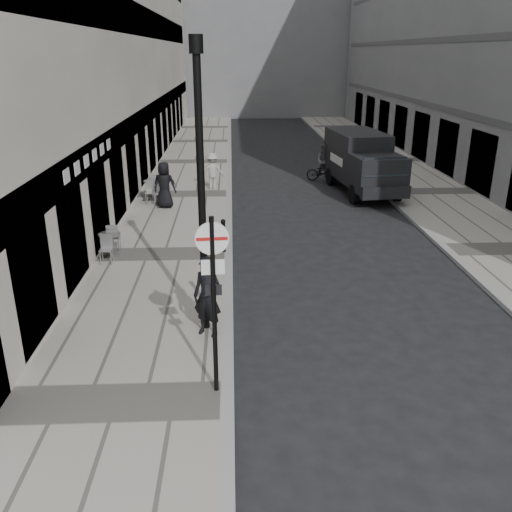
% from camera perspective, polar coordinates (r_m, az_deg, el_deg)
% --- Properties ---
extents(sidewalk, '(4.00, 60.00, 0.12)m').
position_cam_1_polar(sidewalk, '(24.41, -7.59, 6.38)').
color(sidewalk, gray).
rests_on(sidewalk, ground).
extents(far_sidewalk, '(4.00, 60.00, 0.12)m').
position_cam_1_polar(far_sidewalk, '(25.87, 17.63, 6.41)').
color(far_sidewalk, gray).
rests_on(far_sidewalk, ground).
extents(building_far, '(24.00, 16.00, 22.00)m').
position_cam_1_polar(building_far, '(61.79, -1.44, 25.29)').
color(building_far, slate).
rests_on(building_far, ground).
extents(walking_man, '(0.78, 0.66, 1.82)m').
position_cam_1_polar(walking_man, '(11.83, -5.12, -4.30)').
color(walking_man, black).
rests_on(walking_man, sidewalk).
extents(sign_post, '(0.58, 0.11, 3.36)m').
position_cam_1_polar(sign_post, '(9.36, -4.51, -2.90)').
color(sign_post, black).
rests_on(sign_post, sidewalk).
extents(lamppost, '(0.28, 0.28, 6.21)m').
position_cam_1_polar(lamppost, '(11.33, -5.83, 8.16)').
color(lamppost, black).
rests_on(lamppost, sidewalk).
extents(bollard_near, '(0.11, 0.11, 0.85)m').
position_cam_1_polar(bollard_near, '(13.63, -5.44, -3.05)').
color(bollard_near, black).
rests_on(bollard_near, sidewalk).
extents(bollard_far, '(0.13, 0.13, 0.99)m').
position_cam_1_polar(bollard_far, '(16.93, -3.45, 2.06)').
color(bollard_far, black).
rests_on(bollard_far, sidewalk).
extents(panel_van, '(2.65, 5.78, 2.63)m').
position_cam_1_polar(panel_van, '(25.11, 11.07, 9.91)').
color(panel_van, black).
rests_on(panel_van, ground).
extents(cyclist, '(1.81, 1.09, 1.85)m').
position_cam_1_polar(cyclist, '(27.19, 7.18, 9.30)').
color(cyclist, black).
rests_on(cyclist, ground).
extents(pedestrian_a, '(1.00, 0.61, 1.59)m').
position_cam_1_polar(pedestrian_a, '(22.26, -9.52, 7.16)').
color(pedestrian_a, '#595A5E').
rests_on(pedestrian_a, sidewalk).
extents(pedestrian_b, '(1.08, 0.65, 1.64)m').
position_cam_1_polar(pedestrian_b, '(24.98, -4.62, 8.90)').
color(pedestrian_b, '#AFA7A1').
rests_on(pedestrian_b, sidewalk).
extents(pedestrian_c, '(0.99, 0.74, 1.84)m').
position_cam_1_polar(pedestrian_c, '(22.08, -9.62, 7.38)').
color(pedestrian_c, black).
rests_on(pedestrian_c, sidewalk).
extents(cafe_table_near, '(0.67, 1.52, 0.86)m').
position_cam_1_polar(cafe_table_near, '(17.09, -15.11, 1.34)').
color(cafe_table_near, '#A4A5A7').
rests_on(cafe_table_near, sidewalk).
extents(cafe_table_mid, '(0.75, 1.69, 0.96)m').
position_cam_1_polar(cafe_table_mid, '(23.47, -10.85, 6.99)').
color(cafe_table_mid, '#B3B2B5').
rests_on(cafe_table_mid, sidewalk).
extents(cafe_table_far, '(0.69, 1.56, 0.89)m').
position_cam_1_polar(cafe_table_far, '(23.35, -10.00, 6.89)').
color(cafe_table_far, '#BBBBBE').
rests_on(cafe_table_far, sidewalk).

